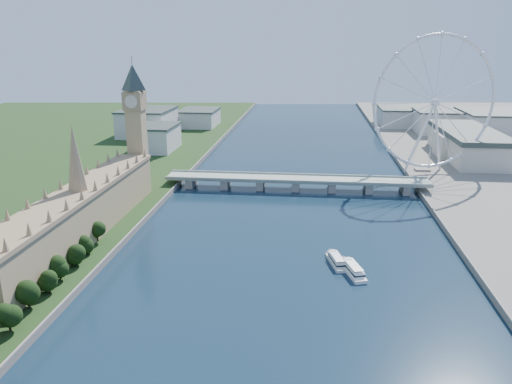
# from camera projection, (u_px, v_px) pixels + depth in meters

# --- Properties ---
(tree_row) EXTENTS (9.38, 201.38, 21.61)m
(tree_row) POSITION_uv_depth(u_px,v_px,m) (7.00, 317.00, 208.58)
(tree_row) COLOR black
(tree_row) RESTS_ON ground
(parliament_range) EXTENTS (24.00, 200.00, 70.00)m
(parliament_range) POSITION_uv_depth(u_px,v_px,m) (81.00, 213.00, 306.44)
(parliament_range) COLOR tan
(parliament_range) RESTS_ON ground
(big_ben) EXTENTS (20.02, 20.02, 110.00)m
(big_ben) POSITION_uv_depth(u_px,v_px,m) (135.00, 111.00, 395.36)
(big_ben) COLOR tan
(big_ben) RESTS_ON ground
(westminster_bridge) EXTENTS (220.00, 22.00, 9.50)m
(westminster_bridge) POSITION_uv_depth(u_px,v_px,m) (296.00, 182.00, 420.00)
(westminster_bridge) COLOR gray
(westminster_bridge) RESTS_ON ground
(london_eye) EXTENTS (113.60, 39.12, 124.30)m
(london_eye) POSITION_uv_depth(u_px,v_px,m) (435.00, 103.00, 442.14)
(london_eye) COLOR silver
(london_eye) RESTS_ON ground
(county_hall) EXTENTS (54.00, 144.00, 35.00)m
(county_hall) POSITION_uv_depth(u_px,v_px,m) (466.00, 160.00, 527.07)
(county_hall) COLOR beige
(county_hall) RESTS_ON ground
(city_skyline) EXTENTS (505.00, 280.00, 32.00)m
(city_skyline) POSITION_uv_depth(u_px,v_px,m) (332.00, 123.00, 660.37)
(city_skyline) COLOR beige
(city_skyline) RESTS_ON ground
(tour_boat_near) EXTENTS (12.57, 26.55, 5.65)m
(tour_boat_near) POSITION_uv_depth(u_px,v_px,m) (336.00, 264.00, 278.92)
(tour_boat_near) COLOR silver
(tour_boat_near) RESTS_ON ground
(tour_boat_far) EXTENTS (14.81, 28.35, 6.06)m
(tour_boat_far) POSITION_uv_depth(u_px,v_px,m) (353.00, 274.00, 267.38)
(tour_boat_far) COLOR white
(tour_boat_far) RESTS_ON ground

